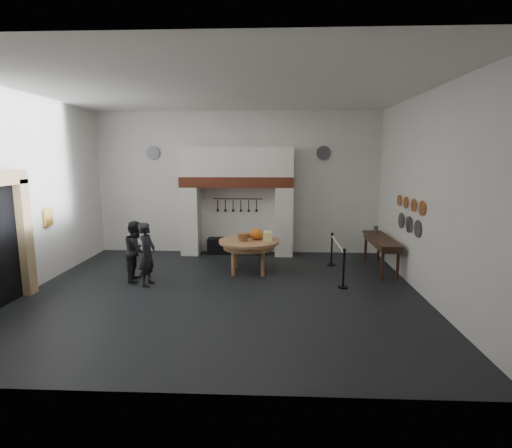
{
  "coord_description": "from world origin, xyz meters",
  "views": [
    {
      "loc": [
        1.17,
        -8.76,
        3.08
      ],
      "look_at": [
        0.7,
        1.47,
        1.35
      ],
      "focal_mm": 28.0,
      "sensor_mm": 36.0,
      "label": 1
    }
  ],
  "objects_px": {
    "side_table": "(381,239)",
    "barrier_post_near": "(344,269)",
    "barrier_post_far": "(332,250)",
    "iron_range": "(237,246)",
    "visitor_near": "(147,254)",
    "visitor_far": "(136,251)",
    "work_table": "(249,241)"
  },
  "relations": [
    {
      "from": "visitor_near",
      "to": "visitor_far",
      "type": "distance_m",
      "value": 0.57
    },
    {
      "from": "iron_range",
      "to": "barrier_post_near",
      "type": "distance_m",
      "value": 4.33
    },
    {
      "from": "side_table",
      "to": "barrier_post_near",
      "type": "bearing_deg",
      "value": -128.32
    },
    {
      "from": "work_table",
      "to": "visitor_far",
      "type": "height_order",
      "value": "visitor_far"
    },
    {
      "from": "iron_range",
      "to": "visitor_near",
      "type": "height_order",
      "value": "visitor_near"
    },
    {
      "from": "work_table",
      "to": "side_table",
      "type": "bearing_deg",
      "value": 6.04
    },
    {
      "from": "side_table",
      "to": "barrier_post_far",
      "type": "height_order",
      "value": "same"
    },
    {
      "from": "side_table",
      "to": "barrier_post_near",
      "type": "xyz_separation_m",
      "value": [
        -1.28,
        -1.62,
        -0.42
      ]
    },
    {
      "from": "work_table",
      "to": "barrier_post_far",
      "type": "bearing_deg",
      "value": 18.22
    },
    {
      "from": "work_table",
      "to": "visitor_near",
      "type": "xyz_separation_m",
      "value": [
        -2.37,
        -1.24,
        -0.07
      ]
    },
    {
      "from": "visitor_near",
      "to": "barrier_post_far",
      "type": "bearing_deg",
      "value": -61.95
    },
    {
      "from": "iron_range",
      "to": "barrier_post_far",
      "type": "distance_m",
      "value": 3.11
    },
    {
      "from": "visitor_far",
      "to": "side_table",
      "type": "bearing_deg",
      "value": -85.81
    },
    {
      "from": "work_table",
      "to": "barrier_post_near",
      "type": "height_order",
      "value": "barrier_post_near"
    },
    {
      "from": "side_table",
      "to": "barrier_post_far",
      "type": "relative_size",
      "value": 2.44
    },
    {
      "from": "side_table",
      "to": "barrier_post_near",
      "type": "distance_m",
      "value": 2.1
    },
    {
      "from": "barrier_post_near",
      "to": "visitor_far",
      "type": "bearing_deg",
      "value": 175.53
    },
    {
      "from": "visitor_near",
      "to": "visitor_far",
      "type": "height_order",
      "value": "visitor_near"
    },
    {
      "from": "iron_range",
      "to": "visitor_near",
      "type": "relative_size",
      "value": 1.24
    },
    {
      "from": "work_table",
      "to": "barrier_post_near",
      "type": "xyz_separation_m",
      "value": [
        2.32,
        -1.24,
        -0.39
      ]
    },
    {
      "from": "visitor_far",
      "to": "barrier_post_far",
      "type": "bearing_deg",
      "value": -79.18
    },
    {
      "from": "iron_range",
      "to": "side_table",
      "type": "relative_size",
      "value": 0.86
    },
    {
      "from": "visitor_far",
      "to": "side_table",
      "type": "distance_m",
      "value": 6.49
    },
    {
      "from": "visitor_near",
      "to": "barrier_post_near",
      "type": "xyz_separation_m",
      "value": [
        4.7,
        0.0,
        -0.32
      ]
    },
    {
      "from": "visitor_near",
      "to": "work_table",
      "type": "bearing_deg",
      "value": -57.51
    },
    {
      "from": "iron_range",
      "to": "work_table",
      "type": "relative_size",
      "value": 1.18
    },
    {
      "from": "visitor_near",
      "to": "barrier_post_near",
      "type": "relative_size",
      "value": 1.71
    },
    {
      "from": "work_table",
      "to": "visitor_far",
      "type": "relative_size",
      "value": 1.06
    },
    {
      "from": "iron_range",
      "to": "visitor_near",
      "type": "xyz_separation_m",
      "value": [
        -1.87,
        -3.29,
        0.52
      ]
    },
    {
      "from": "barrier_post_near",
      "to": "work_table",
      "type": "bearing_deg",
      "value": 151.99
    },
    {
      "from": "visitor_far",
      "to": "work_table",
      "type": "bearing_deg",
      "value": -79.83
    },
    {
      "from": "visitor_near",
      "to": "barrier_post_near",
      "type": "height_order",
      "value": "visitor_near"
    }
  ]
}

